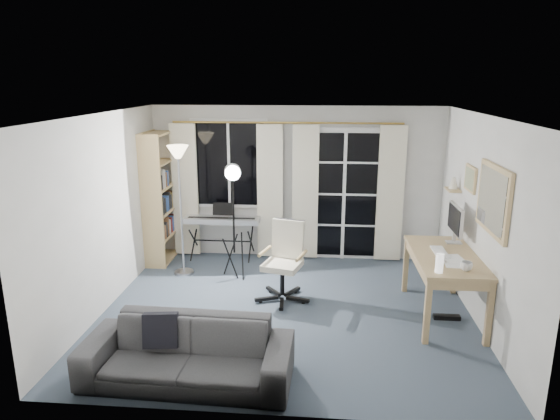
% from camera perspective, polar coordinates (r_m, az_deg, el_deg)
% --- Properties ---
extents(floor, '(4.50, 4.00, 0.02)m').
position_cam_1_polar(floor, '(6.33, 0.75, -11.48)').
color(floor, '#3D4A59').
rests_on(floor, ground).
extents(window, '(1.20, 0.08, 1.40)m').
position_cam_1_polar(window, '(7.88, -5.81, 5.28)').
color(window, white).
rests_on(window, floor).
extents(french_door, '(1.32, 0.09, 2.11)m').
position_cam_1_polar(french_door, '(7.85, 7.31, 1.65)').
color(french_door, white).
rests_on(french_door, floor).
extents(curtains, '(3.60, 0.07, 2.13)m').
position_cam_1_polar(curtains, '(7.75, 0.78, 2.14)').
color(curtains, gold).
rests_on(curtains, floor).
extents(bookshelf, '(0.33, 0.95, 2.03)m').
position_cam_1_polar(bookshelf, '(7.99, -13.70, 1.11)').
color(bookshelf, tan).
rests_on(bookshelf, floor).
extents(torchiere_lamp, '(0.31, 0.31, 1.90)m').
position_cam_1_polar(torchiere_lamp, '(7.17, -11.49, 4.31)').
color(torchiere_lamp, '#B2B2B7').
rests_on(torchiere_lamp, floor).
extents(keyboard_piano, '(1.18, 0.57, 0.85)m').
position_cam_1_polar(keyboard_piano, '(7.82, -6.66, -1.24)').
color(keyboard_piano, black).
rests_on(keyboard_piano, floor).
extents(studio_light, '(0.35, 0.36, 1.71)m').
position_cam_1_polar(studio_light, '(6.88, -5.41, 2.78)').
color(studio_light, black).
rests_on(studio_light, floor).
extents(office_chair, '(0.71, 0.71, 1.02)m').
position_cam_1_polar(office_chair, '(6.48, 0.63, -4.98)').
color(office_chair, black).
rests_on(office_chair, floor).
extents(desk, '(0.74, 1.47, 0.78)m').
position_cam_1_polar(desk, '(6.25, 18.33, -5.70)').
color(desk, '#A48954').
rests_on(desk, floor).
extents(monitor, '(0.19, 0.56, 0.49)m').
position_cam_1_polar(monitor, '(6.60, 19.40, -1.14)').
color(monitor, silver).
rests_on(monitor, desk).
extents(desk_clutter, '(0.46, 0.89, 0.99)m').
position_cam_1_polar(desk_clutter, '(6.05, 18.17, -7.12)').
color(desk_clutter, white).
rests_on(desk_clutter, desk).
extents(mug, '(0.13, 0.10, 0.13)m').
position_cam_1_polar(mug, '(5.77, 20.54, -5.92)').
color(mug, silver).
rests_on(mug, desk).
extents(wall_mirror, '(0.04, 0.94, 0.74)m').
position_cam_1_polar(wall_mirror, '(5.75, 23.19, 1.08)').
color(wall_mirror, tan).
rests_on(wall_mirror, floor).
extents(framed_print, '(0.03, 0.42, 0.32)m').
position_cam_1_polar(framed_print, '(6.58, 20.94, 3.36)').
color(framed_print, tan).
rests_on(framed_print, floor).
extents(wall_shelf, '(0.16, 0.30, 0.18)m').
position_cam_1_polar(wall_shelf, '(7.08, 19.19, 2.67)').
color(wall_shelf, tan).
rests_on(wall_shelf, floor).
extents(sofa, '(1.99, 0.64, 0.77)m').
position_cam_1_polar(sofa, '(4.93, -10.66, -14.75)').
color(sofa, '#2F2F31').
rests_on(sofa, floor).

